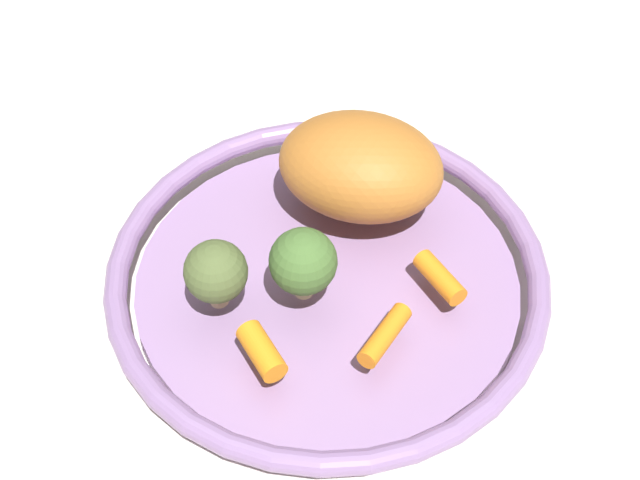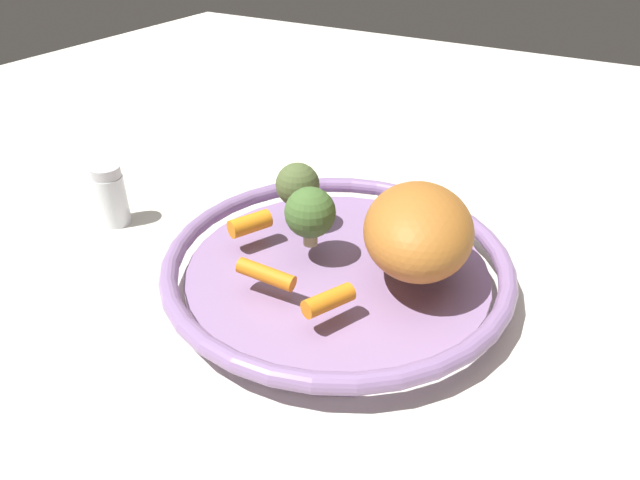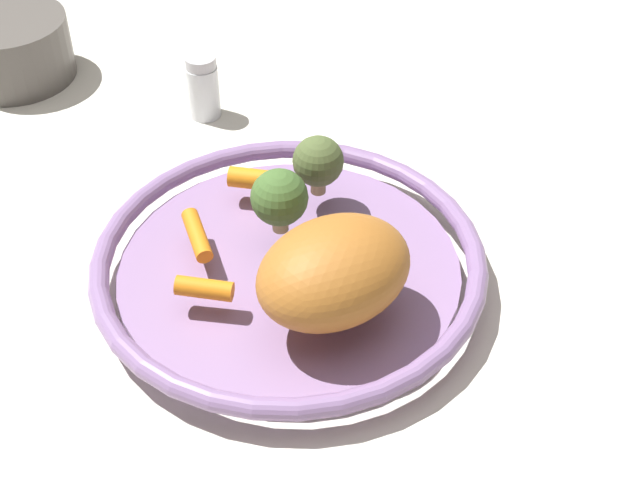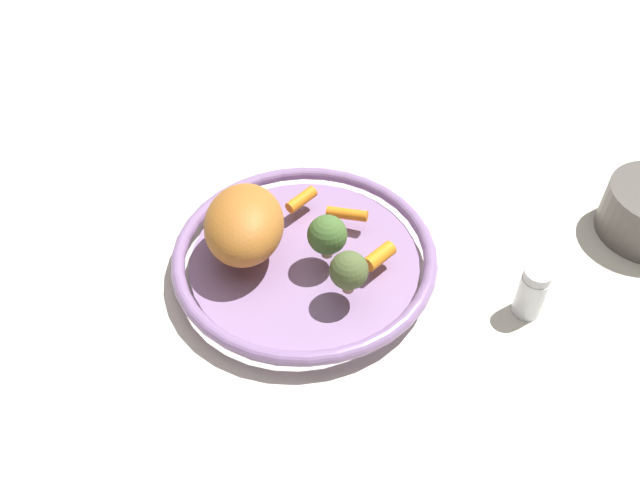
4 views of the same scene
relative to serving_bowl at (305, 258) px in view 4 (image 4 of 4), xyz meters
The scene contains 9 objects.
ground_plane 0.02m from the serving_bowl, ahead, with size 2.14×2.14×0.00m, color silver.
serving_bowl is the anchor object (origin of this frame).
roast_chicken_piece 0.10m from the serving_bowl, 105.27° to the left, with size 0.14×0.10×0.08m, color #AF6727.
baby_carrot_back 0.10m from the serving_bowl, 83.08° to the right, with size 0.02×0.02×0.05m, color orange.
baby_carrot_left 0.09m from the serving_bowl, 24.15° to the right, with size 0.02×0.02×0.06m, color orange.
baby_carrot_near_rim 0.09m from the serving_bowl, 23.87° to the left, with size 0.02×0.02×0.05m, color orange.
broccoli_floret_mid 0.11m from the serving_bowl, 121.82° to the right, with size 0.05×0.05×0.06m.
broccoli_floret_edge 0.06m from the serving_bowl, 89.37° to the right, with size 0.05×0.05×0.06m.
salt_shaker 0.30m from the serving_bowl, 84.45° to the right, with size 0.04×0.04×0.08m.
Camera 4 is at (-0.56, -0.23, 0.66)m, focal length 36.46 mm.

